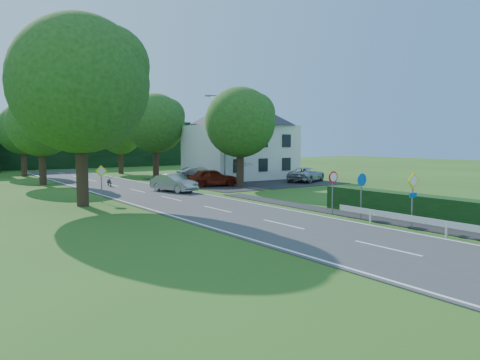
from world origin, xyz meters
TOP-DOWN VIEW (x-y plane):
  - road at (0.00, 20.00)m, footprint 7.00×80.00m
  - parking_pad at (12.00, 33.00)m, footprint 14.00×16.00m
  - line_edge_left at (-3.25, 20.00)m, footprint 0.12×80.00m
  - line_edge_right at (3.25, 20.00)m, footprint 0.12×80.00m
  - line_centre at (0.00, 20.00)m, footprint 0.12×80.00m
  - tree_main at (-6.00, 24.00)m, footprint 9.40×9.40m
  - tree_left_far at (-5.00, 40.00)m, footprint 7.00×7.00m
  - tree_right_far at (7.00, 42.00)m, footprint 7.40×7.40m
  - tree_left_back at (-4.50, 52.00)m, footprint 6.60×6.60m
  - tree_right_back at (6.00, 50.00)m, footprint 6.20×6.20m
  - tree_right_mid at (8.50, 28.00)m, footprint 7.00×7.00m
  - treeline_right at (8.00, 66.00)m, footprint 30.00×5.00m
  - house_white at (14.00, 36.00)m, footprint 10.60×8.40m
  - streetlight at (8.06, 30.00)m, footprint 2.03×0.18m
  - sign_priority_right at (4.30, 7.98)m, footprint 0.78×0.09m
  - sign_roundabout at (4.30, 10.98)m, footprint 0.64×0.08m
  - sign_speed_limit at (4.30, 12.97)m, footprint 0.64×0.11m
  - sign_priority_left at (-4.50, 24.98)m, footprint 0.78×0.09m
  - moving_car at (2.10, 27.83)m, footprint 2.50×4.43m
  - motorcycle at (-0.61, 34.90)m, footprint 0.85×1.78m
  - parked_car_red at (6.87, 29.95)m, footprint 4.78×2.88m
  - parked_car_silver_a at (8.56, 35.17)m, footprint 4.55×2.30m
  - parked_car_silver_b at (16.72, 28.60)m, footprint 5.46×4.18m
  - parasol at (9.92, 29.66)m, footprint 2.82×2.86m

SIDE VIEW (x-z plane):
  - road at x=0.00m, z-range 0.00..0.04m
  - parking_pad at x=12.00m, z-range 0.00..0.04m
  - line_edge_left at x=-3.25m, z-range 0.04..0.05m
  - line_edge_right at x=3.25m, z-range 0.04..0.05m
  - line_centre at x=0.00m, z-range 0.04..0.05m
  - motorcycle at x=-0.61m, z-range 0.04..0.94m
  - parked_car_silver_b at x=16.72m, z-range 0.04..1.42m
  - moving_car at x=2.10m, z-range 0.04..1.42m
  - parked_car_silver_a at x=8.56m, z-range 0.04..1.47m
  - parked_car_red at x=6.87m, z-range 0.04..1.56m
  - parasol at x=9.92m, z-range 0.04..2.15m
  - sign_roundabout at x=4.30m, z-range 0.49..2.86m
  - sign_priority_left at x=-4.50m, z-range 0.50..2.94m
  - sign_speed_limit at x=4.30m, z-range 0.58..2.95m
  - sign_priority_right at x=4.30m, z-range 0.50..3.09m
  - treeline_right at x=8.00m, z-range 0.00..7.00m
  - tree_right_back at x=6.00m, z-range 0.00..7.56m
  - tree_left_back at x=-4.50m, z-range 0.00..8.07m
  - tree_left_far at x=-5.00m, z-range 0.00..8.58m
  - tree_right_mid at x=8.50m, z-range 0.00..8.58m
  - house_white at x=14.00m, z-range 0.11..8.71m
  - streetlight at x=8.06m, z-range 0.46..8.46m
  - tree_right_far at x=7.00m, z-range 0.00..9.09m
  - tree_main at x=-6.00m, z-range 0.00..11.64m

